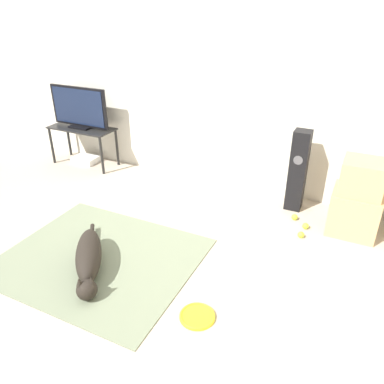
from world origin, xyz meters
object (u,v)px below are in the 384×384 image
(game_console, at_px, (86,159))
(cardboard_box_lower, at_px, (354,212))
(tennis_ball_loose_on_carpet, at_px, (295,217))
(tv, at_px, (79,108))
(tv_stand, at_px, (82,133))
(frisbee, at_px, (197,316))
(cardboard_box_upper, at_px, (363,177))
(tennis_ball_near_speaker, at_px, (301,235))
(dog, at_px, (89,258))
(tennis_ball_by_boxes, at_px, (305,226))
(floor_speaker, at_px, (298,171))

(game_console, bearing_deg, cardboard_box_lower, -3.72)
(tennis_ball_loose_on_carpet, bearing_deg, tv, 175.37)
(tv_stand, height_order, tv, tv)
(frisbee, relative_size, cardboard_box_upper, 0.69)
(tennis_ball_near_speaker, bearing_deg, tennis_ball_loose_on_carpet, 112.54)
(dog, distance_m, tennis_ball_by_boxes, 2.20)
(floor_speaker, xyz_separation_m, tennis_ball_loose_on_carpet, (0.07, -0.27, -0.43))
(cardboard_box_upper, distance_m, tv_stand, 3.66)
(cardboard_box_lower, bearing_deg, game_console, 176.28)
(frisbee, relative_size, tennis_ball_loose_on_carpet, 4.14)
(game_console, bearing_deg, dog, -49.18)
(cardboard_box_lower, distance_m, floor_speaker, 0.72)
(tv, height_order, game_console, tv)
(cardboard_box_lower, bearing_deg, tennis_ball_loose_on_carpet, -175.58)
(floor_speaker, bearing_deg, tennis_ball_by_boxes, -61.29)
(tv, bearing_deg, game_console, 142.50)
(tv_stand, height_order, tennis_ball_by_boxes, tv_stand)
(dog, distance_m, tv_stand, 2.51)
(tv, bearing_deg, frisbee, -36.16)
(dog, bearing_deg, cardboard_box_lower, 39.94)
(tv_stand, bearing_deg, tv, 90.00)
(dog, relative_size, game_console, 2.59)
(floor_speaker, bearing_deg, cardboard_box_lower, -19.03)
(cardboard_box_lower, bearing_deg, frisbee, -117.51)
(cardboard_box_upper, bearing_deg, tv, 176.71)
(dog, height_order, tennis_ball_loose_on_carpet, dog)
(frisbee, height_order, tennis_ball_near_speaker, tennis_ball_near_speaker)
(tennis_ball_loose_on_carpet, bearing_deg, game_console, 174.81)
(dog, bearing_deg, tv, 130.56)
(dog, xyz_separation_m, tv_stand, (-1.62, 1.89, 0.33))
(dog, relative_size, tv_stand, 0.96)
(tennis_ball_by_boxes, distance_m, game_console, 3.29)
(frisbee, xyz_separation_m, tennis_ball_near_speaker, (0.49, 1.42, 0.02))
(frisbee, relative_size, tennis_ball_by_boxes, 4.14)
(tv, relative_size, game_console, 2.56)
(tennis_ball_loose_on_carpet, bearing_deg, cardboard_box_upper, 3.91)
(cardboard_box_lower, xyz_separation_m, floor_speaker, (-0.64, 0.22, 0.24))
(cardboard_box_lower, height_order, tennis_ball_near_speaker, cardboard_box_lower)
(frisbee, distance_m, game_console, 3.42)
(dog, height_order, cardboard_box_lower, cardboard_box_lower)
(floor_speaker, xyz_separation_m, tv, (-3.00, -0.02, 0.36))
(tv_stand, distance_m, tennis_ball_loose_on_carpet, 3.11)
(tennis_ball_near_speaker, bearing_deg, game_console, 169.56)
(cardboard_box_upper, xyz_separation_m, floor_speaker, (-0.65, 0.23, -0.15))
(frisbee, bearing_deg, cardboard_box_lower, 62.49)
(dog, relative_size, tennis_ball_near_speaker, 13.76)
(frisbee, relative_size, cardboard_box_lower, 0.59)
(tv_stand, xyz_separation_m, tennis_ball_by_boxes, (3.22, -0.38, -0.43))
(floor_speaker, distance_m, tennis_ball_near_speaker, 0.75)
(tv_stand, bearing_deg, cardboard_box_lower, -3.18)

